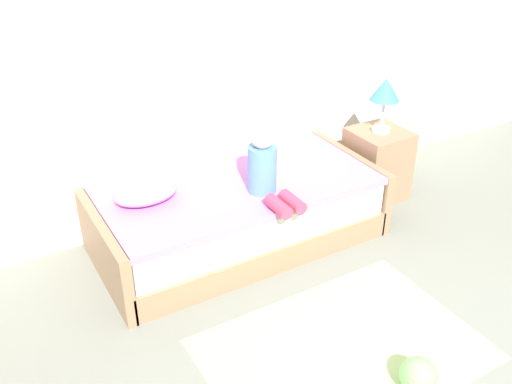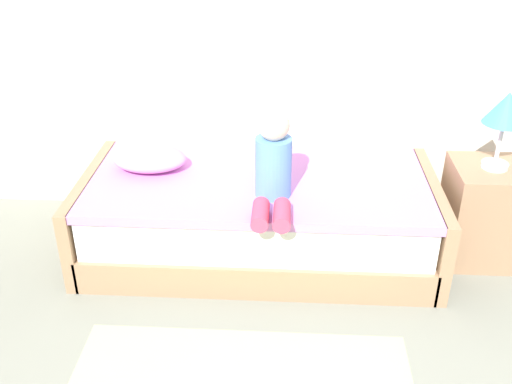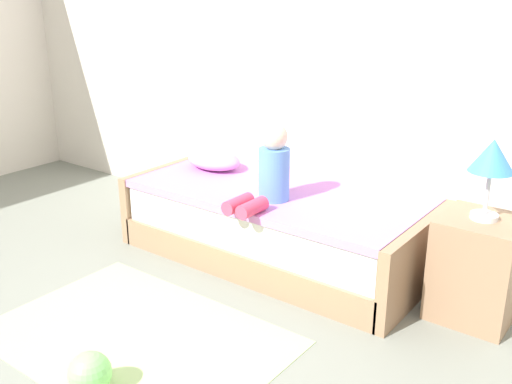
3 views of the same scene
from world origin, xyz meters
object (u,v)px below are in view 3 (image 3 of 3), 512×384
at_px(nightstand, 477,268).
at_px(table_lamp, 492,160).
at_px(bed, 278,224).
at_px(toy_ball, 90,373).
at_px(child_figure, 270,171).
at_px(pillow, 214,160).

height_order(nightstand, table_lamp, table_lamp).
relative_size(bed, toy_ball, 10.33).
xyz_separation_m(table_lamp, toy_ball, (-1.20, -1.76, -0.83)).
height_order(nightstand, child_figure, child_figure).
bearing_deg(toy_ball, nightstand, 55.67).
xyz_separation_m(bed, toy_ball, (0.15, -1.73, -0.14)).
distance_m(pillow, toy_ball, 2.05).
bearing_deg(toy_ball, pillow, 113.85).
height_order(child_figure, toy_ball, child_figure).
relative_size(bed, child_figure, 4.14).
relative_size(bed, nightstand, 3.52).
height_order(bed, child_figure, child_figure).
bearing_deg(nightstand, table_lamp, 0.00).
height_order(pillow, toy_ball, pillow).
bearing_deg(nightstand, bed, -178.65).
xyz_separation_m(nightstand, child_figure, (-1.26, -0.26, 0.40)).
relative_size(table_lamp, child_figure, 0.88).
bearing_deg(table_lamp, toy_ball, -124.33).
distance_m(bed, table_lamp, 1.52).
bearing_deg(bed, toy_ball, -85.16).
bearing_deg(bed, table_lamp, 1.35).
bearing_deg(toy_ball, table_lamp, 55.67).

